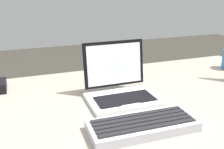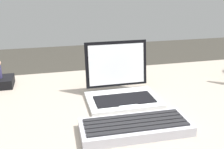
# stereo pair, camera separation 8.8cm
# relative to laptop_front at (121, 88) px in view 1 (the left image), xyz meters

# --- Properties ---
(desk) EXTENTS (1.61, 0.83, 0.71)m
(desk) POSITION_rel_laptop_front_xyz_m (-0.06, -0.06, -0.13)
(desk) COLOR gray
(desk) RESTS_ON ground
(laptop_front) EXTENTS (0.25, 0.20, 0.19)m
(laptop_front) POSITION_rel_laptop_front_xyz_m (0.00, 0.00, 0.00)
(laptop_front) COLOR silver
(laptop_front) RESTS_ON desk
(external_keyboard) EXTENTS (0.31, 0.13, 0.03)m
(external_keyboard) POSITION_rel_laptop_front_xyz_m (-0.02, -0.22, -0.02)
(external_keyboard) COLOR #B7B5BF
(external_keyboard) RESTS_ON desk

